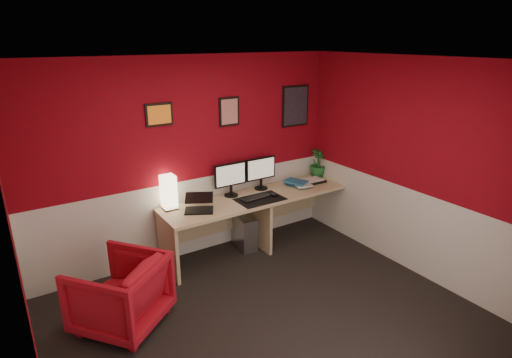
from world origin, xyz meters
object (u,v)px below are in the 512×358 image
object	(u,v)px
shoji_lamp	(169,193)
laptop	(199,203)
potted_plant	(318,163)
armchair	(120,293)
monitor_right	(261,168)
desk	(259,221)
pc_tower	(244,231)
zen_tray	(312,181)
monitor_left	(231,175)

from	to	relation	value
shoji_lamp	laptop	xyz separation A→B (m)	(0.26, -0.25, -0.09)
potted_plant	armchair	size ratio (longest dim) A/B	0.53
monitor_right	desk	bearing A→B (deg)	-130.36
laptop	potted_plant	world-z (taller)	potted_plant
desk	laptop	xyz separation A→B (m)	(-0.87, -0.04, 0.47)
laptop	desk	bearing A→B (deg)	30.92
monitor_right	pc_tower	world-z (taller)	monitor_right
desk	armchair	distance (m)	2.09
shoji_lamp	monitor_right	size ratio (longest dim) A/B	0.69
desk	zen_tray	bearing A→B (deg)	2.41
shoji_lamp	armchair	xyz separation A→B (m)	(-0.87, -0.84, -0.58)
potted_plant	armchair	distance (m)	3.30
desk	zen_tray	distance (m)	1.00
monitor_left	desk	bearing A→B (deg)	-33.60
desk	monitor_left	bearing A→B (deg)	146.40
desk	armchair	xyz separation A→B (m)	(-2.00, -0.62, -0.01)
shoji_lamp	laptop	world-z (taller)	shoji_lamp
armchair	zen_tray	bearing A→B (deg)	154.34
armchair	desk	bearing A→B (deg)	158.92
desk	zen_tray	xyz separation A→B (m)	(0.93, 0.04, 0.38)
laptop	zen_tray	xyz separation A→B (m)	(1.79, 0.07, -0.09)
monitor_left	armchair	distance (m)	2.00
potted_plant	monitor_left	bearing A→B (deg)	179.40
desk	laptop	size ratio (longest dim) A/B	7.88
shoji_lamp	potted_plant	xyz separation A→B (m)	(2.28, -0.04, 0.01)
pc_tower	monitor_left	bearing A→B (deg)	153.59
laptop	pc_tower	distance (m)	0.95
laptop	armchair	bearing A→B (deg)	-124.01
laptop	pc_tower	xyz separation A→B (m)	(0.70, 0.14, -0.61)
laptop	pc_tower	world-z (taller)	laptop
shoji_lamp	pc_tower	bearing A→B (deg)	-6.70
monitor_left	armchair	bearing A→B (deg)	-154.26
pc_tower	armchair	bearing A→B (deg)	-150.36
zen_tray	desk	bearing A→B (deg)	-177.59
desk	armchair	size ratio (longest dim) A/B	3.34
shoji_lamp	zen_tray	distance (m)	2.07
desk	armchair	world-z (taller)	desk
laptop	zen_tray	size ratio (longest dim) A/B	0.94
monitor_left	shoji_lamp	bearing A→B (deg)	178.51
laptop	zen_tray	bearing A→B (deg)	30.95
zen_tray	armchair	world-z (taller)	zen_tray
potted_plant	laptop	bearing A→B (deg)	-173.84
monitor_right	zen_tray	bearing A→B (deg)	-12.46
potted_plant	zen_tray	bearing A→B (deg)	-147.44
desk	monitor_left	xyz separation A→B (m)	(-0.30, 0.20, 0.66)
armchair	shoji_lamp	bearing A→B (deg)	-174.31
monitor_right	potted_plant	bearing A→B (deg)	-1.38
zen_tray	armchair	size ratio (longest dim) A/B	0.45
laptop	pc_tower	size ratio (longest dim) A/B	0.73
pc_tower	armchair	xyz separation A→B (m)	(-1.84, -0.73, 0.13)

